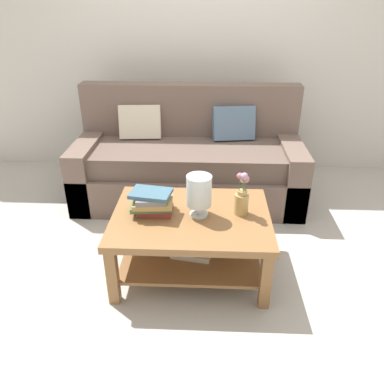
{
  "coord_description": "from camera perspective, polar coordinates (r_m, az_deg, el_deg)",
  "views": [
    {
      "loc": [
        0.09,
        -2.64,
        1.83
      ],
      "look_at": [
        -0.02,
        -0.22,
        0.57
      ],
      "focal_mm": 35.77,
      "sensor_mm": 36.0,
      "label": 1
    }
  ],
  "objects": [
    {
      "name": "glass_hurricane_vase",
      "position": [
        2.56,
        1.06,
        0.02
      ],
      "size": [
        0.17,
        0.17,
        0.3
      ],
      "color": "silver",
      "rests_on": "coffee_table"
    },
    {
      "name": "couch",
      "position": [
        3.75,
        -0.49,
        4.5
      ],
      "size": [
        2.14,
        0.9,
        1.06
      ],
      "color": "brown",
      "rests_on": "ground"
    },
    {
      "name": "back_wall",
      "position": [
        4.32,
        1.39,
        21.11
      ],
      "size": [
        6.4,
        0.12,
        2.7
      ],
      "primitive_type": "cube",
      "color": "beige",
      "rests_on": "ground"
    },
    {
      "name": "flower_pitcher",
      "position": [
        2.63,
        7.46,
        -0.72
      ],
      "size": [
        0.1,
        0.1,
        0.32
      ],
      "color": "tan",
      "rests_on": "coffee_table"
    },
    {
      "name": "book_stack_main",
      "position": [
        2.64,
        -5.91,
        -1.54
      ],
      "size": [
        0.3,
        0.23,
        0.17
      ],
      "color": "#993833",
      "rests_on": "coffee_table"
    },
    {
      "name": "coffee_table",
      "position": [
        2.72,
        -0.12,
        -5.85
      ],
      "size": [
        1.09,
        0.82,
        0.47
      ],
      "color": "olive",
      "rests_on": "ground"
    },
    {
      "name": "ground_plane",
      "position": [
        3.22,
        0.45,
        -7.21
      ],
      "size": [
        10.0,
        10.0,
        0.0
      ],
      "primitive_type": "plane",
      "color": "#B7B2A8"
    }
  ]
}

